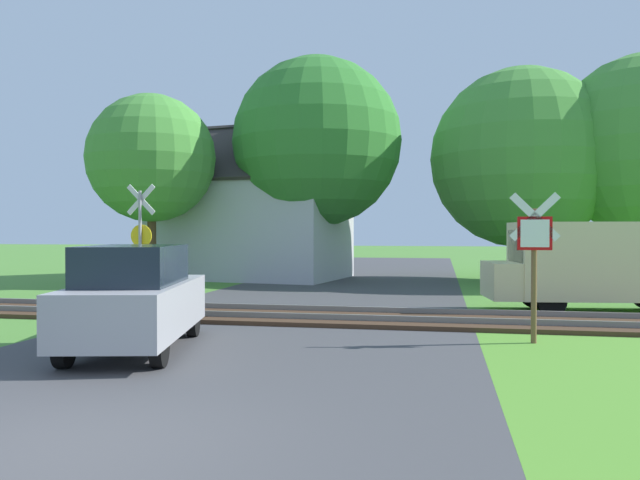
{
  "coord_description": "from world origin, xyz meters",
  "views": [
    {
      "loc": [
        3.41,
        -5.14,
        2.02
      ],
      "look_at": [
        0.5,
        9.85,
        1.8
      ],
      "focal_mm": 35.0,
      "sensor_mm": 36.0,
      "label": 1
    }
  ],
  "objects_px": {
    "tree_left": "(152,158)",
    "mail_truck": "(594,262)",
    "house": "(252,225)",
    "tree_center": "(317,142)",
    "parked_car": "(136,298)",
    "stop_sign_near": "(534,252)",
    "crossing_sign_far": "(141,235)",
    "tree_right": "(521,158)"
  },
  "relations": [
    {
      "from": "tree_left",
      "to": "mail_truck",
      "type": "distance_m",
      "value": 16.06
    },
    {
      "from": "house",
      "to": "tree_center",
      "type": "distance_m",
      "value": 4.59
    },
    {
      "from": "tree_left",
      "to": "parked_car",
      "type": "distance_m",
      "value": 14.3
    },
    {
      "from": "house",
      "to": "parked_car",
      "type": "xyz_separation_m",
      "value": [
        2.96,
        -16.08,
        -1.38
      ]
    },
    {
      "from": "stop_sign_near",
      "to": "crossing_sign_far",
      "type": "distance_m",
      "value": 10.99
    },
    {
      "from": "house",
      "to": "stop_sign_near",
      "type": "bearing_deg",
      "value": -46.65
    },
    {
      "from": "tree_center",
      "to": "parked_car",
      "type": "distance_m",
      "value": 16.07
    },
    {
      "from": "tree_center",
      "to": "crossing_sign_far",
      "type": "bearing_deg",
      "value": -110.85
    },
    {
      "from": "parked_car",
      "to": "tree_center",
      "type": "bearing_deg",
      "value": 77.65
    },
    {
      "from": "stop_sign_near",
      "to": "tree_center",
      "type": "height_order",
      "value": "tree_center"
    },
    {
      "from": "parked_car",
      "to": "stop_sign_near",
      "type": "bearing_deg",
      "value": 4.34
    },
    {
      "from": "mail_truck",
      "to": "house",
      "type": "bearing_deg",
      "value": 44.69
    },
    {
      "from": "crossing_sign_far",
      "to": "house",
      "type": "height_order",
      "value": "house"
    },
    {
      "from": "crossing_sign_far",
      "to": "tree_center",
      "type": "xyz_separation_m",
      "value": [
        3.33,
        8.75,
        3.74
      ]
    },
    {
      "from": "crossing_sign_far",
      "to": "house",
      "type": "distance_m",
      "value": 9.49
    },
    {
      "from": "crossing_sign_far",
      "to": "mail_truck",
      "type": "relative_size",
      "value": 0.66
    },
    {
      "from": "crossing_sign_far",
      "to": "tree_left",
      "type": "xyz_separation_m",
      "value": [
        -2.53,
        5.86,
        2.87
      ]
    },
    {
      "from": "tree_right",
      "to": "tree_left",
      "type": "bearing_deg",
      "value": -164.71
    },
    {
      "from": "parked_car",
      "to": "house",
      "type": "bearing_deg",
      "value": 88.25
    },
    {
      "from": "stop_sign_near",
      "to": "parked_car",
      "type": "xyz_separation_m",
      "value": [
        -6.69,
        -1.98,
        -0.75
      ]
    },
    {
      "from": "stop_sign_near",
      "to": "crossing_sign_far",
      "type": "relative_size",
      "value": 0.81
    },
    {
      "from": "crossing_sign_far",
      "to": "tree_left",
      "type": "bearing_deg",
      "value": 115.42
    },
    {
      "from": "house",
      "to": "tree_left",
      "type": "relative_size",
      "value": 1.21
    },
    {
      "from": "mail_truck",
      "to": "tree_left",
      "type": "bearing_deg",
      "value": 61.82
    },
    {
      "from": "crossing_sign_far",
      "to": "stop_sign_near",
      "type": "bearing_deg",
      "value": -22.81
    },
    {
      "from": "house",
      "to": "parked_car",
      "type": "height_order",
      "value": "house"
    },
    {
      "from": "house",
      "to": "tree_center",
      "type": "xyz_separation_m",
      "value": [
        3.0,
        -0.73,
        3.39
      ]
    },
    {
      "from": "stop_sign_near",
      "to": "tree_left",
      "type": "distance_m",
      "value": 16.62
    },
    {
      "from": "crossing_sign_far",
      "to": "parked_car",
      "type": "relative_size",
      "value": 0.79
    },
    {
      "from": "mail_truck",
      "to": "tree_right",
      "type": "bearing_deg",
      "value": -3.38
    },
    {
      "from": "stop_sign_near",
      "to": "mail_truck",
      "type": "bearing_deg",
      "value": -113.6
    },
    {
      "from": "parked_car",
      "to": "tree_left",
      "type": "bearing_deg",
      "value": 102.85
    },
    {
      "from": "stop_sign_near",
      "to": "house",
      "type": "height_order",
      "value": "house"
    },
    {
      "from": "crossing_sign_far",
      "to": "house",
      "type": "relative_size",
      "value": 0.38
    },
    {
      "from": "tree_center",
      "to": "mail_truck",
      "type": "xyz_separation_m",
      "value": [
        8.74,
        -8.55,
        -4.42
      ]
    },
    {
      "from": "mail_truck",
      "to": "parked_car",
      "type": "relative_size",
      "value": 1.2
    },
    {
      "from": "stop_sign_near",
      "to": "tree_left",
      "type": "bearing_deg",
      "value": -40.03
    },
    {
      "from": "stop_sign_near",
      "to": "crossing_sign_far",
      "type": "xyz_separation_m",
      "value": [
        -9.97,
        4.62,
        0.28
      ]
    },
    {
      "from": "tree_right",
      "to": "stop_sign_near",
      "type": "bearing_deg",
      "value": -95.99
    },
    {
      "from": "tree_center",
      "to": "parked_car",
      "type": "bearing_deg",
      "value": -90.18
    },
    {
      "from": "stop_sign_near",
      "to": "house",
      "type": "distance_m",
      "value": 17.09
    },
    {
      "from": "stop_sign_near",
      "to": "house",
      "type": "relative_size",
      "value": 0.31
    }
  ]
}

